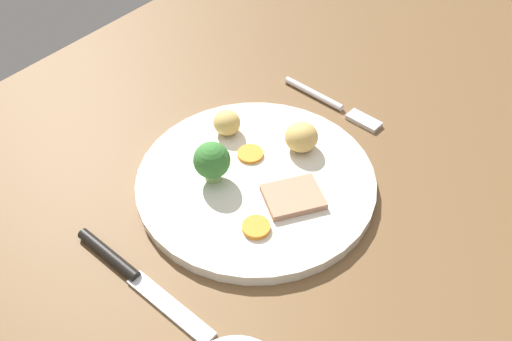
{
  "coord_description": "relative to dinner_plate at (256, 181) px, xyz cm",
  "views": [
    {
      "loc": [
        35.77,
        25.75,
        49.7
      ],
      "look_at": [
        1.62,
        -1.2,
        6.0
      ],
      "focal_mm": 38.64,
      "sensor_mm": 36.0,
      "label": 1
    }
  ],
  "objects": [
    {
      "name": "dining_table",
      "position": [
        -1.62,
        1.2,
        -2.5
      ],
      "size": [
        120.0,
        84.0,
        3.6
      ],
      "primitive_type": "cube",
      "color": "brown",
      "rests_on": "ground"
    },
    {
      "name": "dinner_plate",
      "position": [
        0.0,
        0.0,
        0.0
      ],
      "size": [
        27.18,
        27.18,
        1.4
      ],
      "primitive_type": "cylinder",
      "color": "silver",
      "rests_on": "dining_table"
    },
    {
      "name": "meat_slice_main",
      "position": [
        0.2,
        5.29,
        1.1
      ],
      "size": [
        7.86,
        7.55,
        0.8
      ],
      "primitive_type": "cube",
      "rotation": [
        0.0,
        0.0,
        2.54
      ],
      "color": "tan",
      "rests_on": "dinner_plate"
    },
    {
      "name": "roast_potato_left",
      "position": [
        -3.84,
        -7.55,
        2.22
      ],
      "size": [
        4.22,
        4.32,
        3.04
      ],
      "primitive_type": "ellipsoid",
      "rotation": [
        0.0,
        0.0,
        1.23
      ],
      "color": "#D8B260",
      "rests_on": "dinner_plate"
    },
    {
      "name": "roast_potato_right",
      "position": [
        -7.08,
        1.0,
        2.45
      ],
      "size": [
        5.29,
        5.3,
        3.5
      ],
      "primitive_type": "ellipsoid",
      "rotation": [
        0.0,
        0.0,
        1.08
      ],
      "color": "#D8B260",
      "rests_on": "dinner_plate"
    },
    {
      "name": "carrot_coin_front",
      "position": [
        -2.37,
        -2.73,
        0.91
      ],
      "size": [
        3.08,
        3.08,
        0.41
      ],
      "primitive_type": "cylinder",
      "color": "orange",
      "rests_on": "dinner_plate"
    },
    {
      "name": "carrot_coin_back",
      "position": [
        5.94,
        4.71,
        0.98
      ],
      "size": [
        2.96,
        2.96,
        0.57
      ],
      "primitive_type": "cylinder",
      "color": "orange",
      "rests_on": "dinner_plate"
    },
    {
      "name": "broccoli_floret",
      "position": [
        3.2,
        -3.64,
        3.43
      ],
      "size": [
        4.13,
        4.13,
        4.92
      ],
      "color": "#8CB766",
      "rests_on": "dinner_plate"
    },
    {
      "name": "fork",
      "position": [
        -17.76,
        -0.84,
        -0.31
      ],
      "size": [
        2.55,
        15.32,
        0.9
      ],
      "rotation": [
        0.0,
        0.0,
        1.5
      ],
      "color": "silver",
      "rests_on": "dining_table"
    },
    {
      "name": "knife",
      "position": [
        17.4,
        -2.1,
        -0.25
      ],
      "size": [
        2.08,
        18.54,
        1.2
      ],
      "rotation": [
        0.0,
        0.0,
        1.54
      ],
      "color": "black",
      "rests_on": "dining_table"
    }
  ]
}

